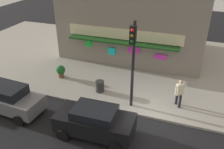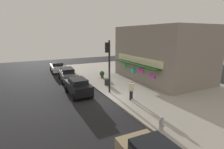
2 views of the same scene
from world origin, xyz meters
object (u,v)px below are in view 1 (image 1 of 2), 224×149
Objects in this scene: trash_can at (100,86)px; parked_car_black at (95,121)px; traffic_light at (133,55)px; potted_plant_by_doorway at (61,71)px; pedestrian at (179,92)px; parked_car_grey at (6,98)px.

parked_car_black reaches higher than trash_can.
traffic_light is 6.65m from potted_plant_by_doorway.
pedestrian reaches higher than potted_plant_by_doorway.
traffic_light is 3.68m from pedestrian.
trash_can is (-2.36, 0.95, -2.94)m from traffic_light.
pedestrian is at bearing 0.38° from trash_can.
traffic_light is 2.95× the size of pedestrian.
pedestrian is 0.44× the size of parked_car_black.
parked_car_black is (-1.11, -2.80, -2.60)m from traffic_light.
trash_can is 3.97m from parked_car_black.
parked_car_black is at bearing -2.33° from parked_car_grey.
parked_car_grey reaches higher than trash_can.
potted_plant_by_doorway is (-3.39, 0.86, 0.15)m from trash_can.
potted_plant_by_doorway reaches higher than trash_can.
trash_can is at bearing 108.47° from parked_car_black.
trash_can is 0.82× the size of potted_plant_by_doorway.
pedestrian is 0.38× the size of parked_car_grey.
traffic_light reaches higher than potted_plant_by_doorway.
parked_car_grey is at bearing -103.41° from potted_plant_by_doorway.
potted_plant_by_doorway is (-5.75, 1.81, -2.79)m from traffic_light.
parked_car_black is 0.87× the size of parked_car_grey.
parked_car_black is at bearing -134.82° from pedestrian.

